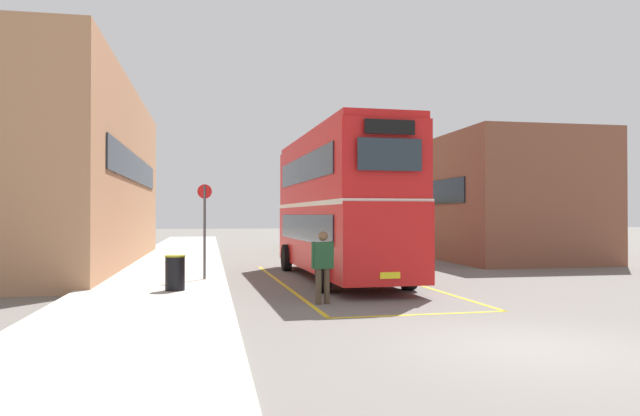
% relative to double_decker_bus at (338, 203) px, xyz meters
% --- Properties ---
extents(ground_plane, '(135.60, 135.60, 0.00)m').
position_rel_double_decker_bus_xyz_m(ground_plane, '(0.83, 4.12, -2.51)').
color(ground_plane, '#66605B').
extents(sidewalk_left, '(4.00, 57.60, 0.14)m').
position_rel_double_decker_bus_xyz_m(sidewalk_left, '(-5.67, 6.52, -2.44)').
color(sidewalk_left, '#B2ADA3').
rests_on(sidewalk_left, ground).
extents(brick_building_left, '(5.99, 18.98, 7.38)m').
position_rel_double_decker_bus_xyz_m(brick_building_left, '(-10.23, 6.85, 1.18)').
color(brick_building_left, '#AD7A56').
rests_on(brick_building_left, ground).
extents(depot_building_right, '(6.29, 15.02, 5.77)m').
position_rel_double_decker_bus_xyz_m(depot_building_right, '(9.45, 9.77, 0.37)').
color(depot_building_right, brown).
rests_on(depot_building_right, ground).
extents(double_decker_bus, '(2.97, 10.27, 4.75)m').
position_rel_double_decker_bus_xyz_m(double_decker_bus, '(0.00, 0.00, 0.00)').
color(double_decker_bus, black).
rests_on(double_decker_bus, ground).
extents(single_deck_bus, '(2.89, 8.17, 3.02)m').
position_rel_double_decker_bus_xyz_m(single_deck_bus, '(2.89, 18.30, -0.87)').
color(single_deck_bus, black).
rests_on(single_deck_bus, ground).
extents(pedestrian_boarding, '(0.56, 0.34, 1.72)m').
position_rel_double_decker_bus_xyz_m(pedestrian_boarding, '(-1.54, -5.23, -1.51)').
color(pedestrian_boarding, '#473828').
rests_on(pedestrian_boarding, ground).
extents(litter_bin, '(0.53, 0.53, 0.92)m').
position_rel_double_decker_bus_xyz_m(litter_bin, '(-5.07, -3.12, -1.91)').
color(litter_bin, black).
rests_on(litter_bin, sidewalk_left).
extents(bus_stop_sign, '(0.44, 0.08, 2.92)m').
position_rel_double_decker_bus_xyz_m(bus_stop_sign, '(-4.33, -0.51, -0.63)').
color(bus_stop_sign, '#4C4C51').
rests_on(bus_stop_sign, sidewalk_left).
extents(bay_marking_yellow, '(4.50, 12.33, 0.01)m').
position_rel_double_decker_bus_xyz_m(bay_marking_yellow, '(0.03, -1.89, -2.51)').
color(bay_marking_yellow, gold).
rests_on(bay_marking_yellow, ground).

